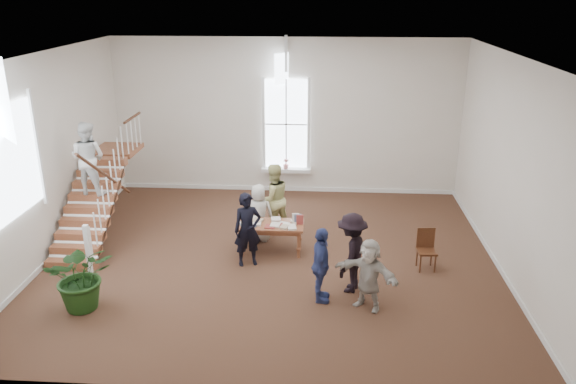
# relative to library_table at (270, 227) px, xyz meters

# --- Properties ---
(ground) EXTENTS (10.00, 10.00, 0.00)m
(ground) POSITION_rel_library_table_xyz_m (0.08, -0.29, -0.62)
(ground) COLOR #412519
(ground) RESTS_ON ground
(room_shell) EXTENTS (10.49, 10.00, 10.00)m
(room_shell) POSITION_rel_library_table_xyz_m (0.08, 4.10, -0.22)
(room_shell) COLOR silver
(room_shell) RESTS_ON ground
(staircase) EXTENTS (1.10, 4.10, 2.92)m
(staircase) POSITION_rel_library_table_xyz_m (-4.26, 0.46, 1.00)
(staircase) COLOR brown
(staircase) RESTS_ON ground
(library_table) EXTENTS (1.49, 0.75, 0.76)m
(library_table) POSITION_rel_library_table_xyz_m (0.00, 0.00, 0.00)
(library_table) COLOR brown
(library_table) RESTS_ON ground
(police_officer) EXTENTS (0.70, 0.57, 1.66)m
(police_officer) POSITION_rel_library_table_xyz_m (-0.43, -0.65, 0.21)
(police_officer) COLOR black
(police_officer) RESTS_ON ground
(elderly_woman) EXTENTS (0.70, 0.45, 1.42)m
(elderly_woman) POSITION_rel_library_table_xyz_m (-0.33, 0.60, 0.09)
(elderly_woman) COLOR beige
(elderly_woman) RESTS_ON ground
(person_yellow) EXTENTS (1.09, 1.02, 1.79)m
(person_yellow) POSITION_rel_library_table_xyz_m (-0.03, 1.10, 0.27)
(person_yellow) COLOR #CDCA80
(person_yellow) RESTS_ON ground
(woman_cluster_a) EXTENTS (0.39, 0.90, 1.53)m
(woman_cluster_a) POSITION_rel_library_table_xyz_m (1.18, -2.08, 0.15)
(woman_cluster_a) COLOR navy
(woman_cluster_a) RESTS_ON ground
(woman_cluster_b) EXTENTS (0.93, 1.21, 1.66)m
(woman_cluster_b) POSITION_rel_library_table_xyz_m (1.78, -1.63, 0.21)
(woman_cluster_b) COLOR black
(woman_cluster_b) RESTS_ON ground
(woman_cluster_c) EXTENTS (1.34, 1.05, 1.42)m
(woman_cluster_c) POSITION_rel_library_table_xyz_m (2.08, -2.28, 0.09)
(woman_cluster_c) COLOR #B9B0A6
(woman_cluster_c) RESTS_ON ground
(floor_plant) EXTENTS (1.52, 1.43, 1.36)m
(floor_plant) POSITION_rel_library_table_xyz_m (-3.32, -2.63, 0.06)
(floor_plant) COLOR #193A12
(floor_plant) RESTS_ON ground
(side_chair) EXTENTS (0.42, 0.42, 0.91)m
(side_chair) POSITION_rel_library_table_xyz_m (3.45, -0.56, -0.12)
(side_chair) COLOR #391D0F
(side_chair) RESTS_ON ground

